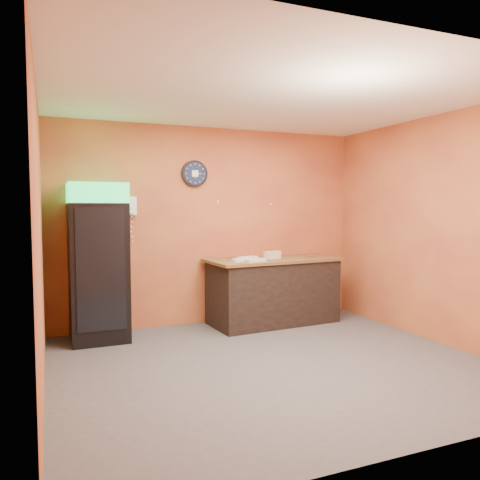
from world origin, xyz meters
TOP-DOWN VIEW (x-y plane):
  - floor at (0.00, 0.00)m, footprint 4.50×4.50m
  - back_wall at (0.00, 2.00)m, footprint 4.50×0.02m
  - left_wall at (-2.25, 0.00)m, footprint 0.02×4.00m
  - right_wall at (2.25, 0.00)m, footprint 0.02×4.00m
  - ceiling at (0.00, 0.00)m, footprint 4.50×4.00m
  - beverage_cooler at (-1.62, 1.61)m, footprint 0.69×0.71m
  - prep_counter at (0.80, 1.60)m, footprint 1.85×0.93m
  - wall_clock at (-0.26, 1.97)m, footprint 0.37×0.06m
  - wall_phone at (-1.15, 1.95)m, footprint 0.13×0.11m
  - butcher_paper at (0.80, 1.60)m, footprint 1.97×1.00m
  - sub_roll_stack at (0.75, 1.54)m, footprint 0.27×0.15m
  - wrapped_sandwich_left at (0.24, 1.42)m, footprint 0.30×0.17m
  - wrapped_sandwich_mid at (0.39, 1.30)m, footprint 0.30×0.16m
  - wrapped_sandwich_right at (0.38, 1.57)m, footprint 0.33×0.22m
  - kitchen_tool at (0.75, 1.65)m, footprint 0.06×0.06m

SIDE VIEW (x-z plane):
  - floor at x=0.00m, z-range 0.00..0.00m
  - prep_counter at x=0.80m, z-range 0.00..0.90m
  - butcher_paper at x=0.80m, z-range 0.90..0.94m
  - wrapped_sandwich_mid at x=0.39m, z-range 0.94..0.98m
  - wrapped_sandwich_left at x=0.24m, z-range 0.94..0.98m
  - wrapped_sandwich_right at x=0.38m, z-range 0.94..0.98m
  - beverage_cooler at x=-1.62m, z-range -0.02..1.94m
  - kitchen_tool at x=0.75m, z-range 0.94..1.00m
  - sub_roll_stack at x=0.75m, z-range 0.94..1.05m
  - back_wall at x=0.00m, z-range 0.00..2.80m
  - left_wall at x=-2.25m, z-range 0.00..2.80m
  - right_wall at x=2.25m, z-range 0.00..2.80m
  - wall_phone at x=-1.15m, z-range 1.56..1.81m
  - wall_clock at x=-0.26m, z-range 1.96..2.32m
  - ceiling at x=0.00m, z-range 2.79..2.81m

